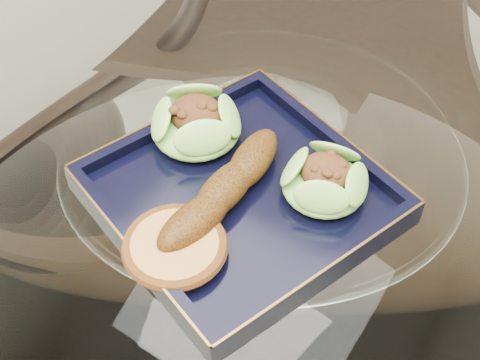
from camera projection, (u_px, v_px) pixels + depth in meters
The scene contains 7 objects.
dining_table at pixel (258, 265), 0.87m from camera, with size 1.13×1.13×0.77m.
dining_chair at pixel (306, 71), 1.31m from camera, with size 0.45×0.45×0.86m.
navy_plate at pixel (240, 199), 0.71m from camera, with size 0.27×0.27×0.02m, color black.
lettuce_wrap_left at pixel (196, 125), 0.75m from camera, with size 0.10×0.10×0.04m, color #5B9D2D.
lettuce_wrap_right at pixel (324, 182), 0.69m from camera, with size 0.09×0.09×0.03m, color #53932A.
roasted_plantain at pixel (224, 189), 0.69m from camera, with size 0.19×0.04×0.04m, color #573009.
crumb_patty at pixel (175, 248), 0.65m from camera, with size 0.09×0.09×0.02m, color #B67C3C.
Camera 1 is at (0.25, -0.43, 1.32)m, focal length 50.00 mm.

